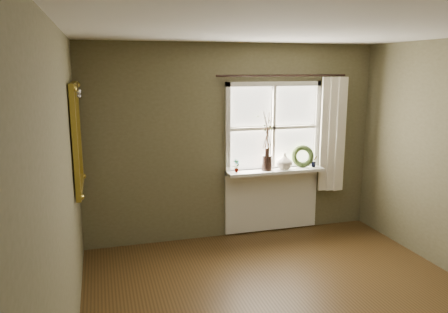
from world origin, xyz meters
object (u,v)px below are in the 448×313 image
dark_jug (267,163)px  cream_vase (285,161)px  wreath (303,159)px  gilt_mirror (77,137)px

dark_jug → cream_vase: cream_vase is taller
dark_jug → wreath: bearing=4.2°
cream_vase → wreath: (0.29, 0.04, 0.01)m
cream_vase → wreath: bearing=7.9°
wreath → dark_jug: bearing=-159.8°
cream_vase → dark_jug: bearing=180.0°
dark_jug → cream_vase: 0.26m
dark_jug → gilt_mirror: gilt_mirror is taller
dark_jug → gilt_mirror: bearing=-167.3°
cream_vase → gilt_mirror: bearing=-168.5°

